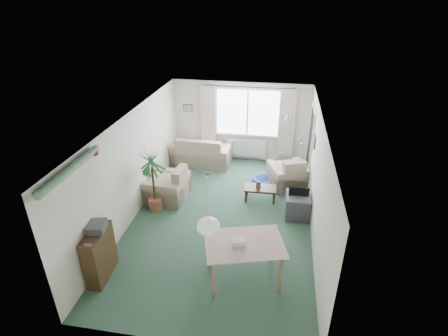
% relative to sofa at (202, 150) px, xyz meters
% --- Properties ---
extents(ground, '(6.50, 6.50, 0.00)m').
position_rel_sofa_xyz_m(ground, '(1.10, -2.75, -0.43)').
color(ground, '#2C4937').
extents(window, '(1.80, 0.03, 1.30)m').
position_rel_sofa_xyz_m(window, '(1.30, 0.48, 1.07)').
color(window, white).
extents(curtain_rod, '(2.60, 0.03, 0.03)m').
position_rel_sofa_xyz_m(curtain_rod, '(1.30, 0.40, 1.84)').
color(curtain_rod, black).
extents(curtain_left, '(0.45, 0.08, 2.00)m').
position_rel_sofa_xyz_m(curtain_left, '(0.15, 0.38, 0.84)').
color(curtain_left, beige).
extents(curtain_right, '(0.45, 0.08, 2.00)m').
position_rel_sofa_xyz_m(curtain_right, '(2.45, 0.38, 0.84)').
color(curtain_right, beige).
extents(radiator, '(1.20, 0.10, 0.55)m').
position_rel_sofa_xyz_m(radiator, '(1.30, 0.44, -0.03)').
color(radiator, white).
extents(doorway, '(0.03, 0.95, 2.00)m').
position_rel_sofa_xyz_m(doorway, '(3.08, -0.55, 0.57)').
color(doorway, black).
extents(pendant_lamp, '(0.36, 0.36, 0.36)m').
position_rel_sofa_xyz_m(pendant_lamp, '(1.30, -5.05, 1.05)').
color(pendant_lamp, white).
extents(tinsel_garland, '(1.60, 1.60, 0.12)m').
position_rel_sofa_xyz_m(tinsel_garland, '(-0.82, -5.05, 1.85)').
color(tinsel_garland, '#196626').
extents(bauble_cluster_a, '(0.20, 0.20, 0.20)m').
position_rel_sofa_xyz_m(bauble_cluster_a, '(2.40, -1.85, 1.79)').
color(bauble_cluster_a, silver).
extents(bauble_cluster_b, '(0.20, 0.20, 0.20)m').
position_rel_sofa_xyz_m(bauble_cluster_b, '(2.70, -3.05, 1.79)').
color(bauble_cluster_b, silver).
extents(wall_picture_back, '(0.28, 0.03, 0.22)m').
position_rel_sofa_xyz_m(wall_picture_back, '(-0.50, 0.48, 1.12)').
color(wall_picture_back, brown).
extents(wall_picture_right, '(0.03, 0.24, 0.30)m').
position_rel_sofa_xyz_m(wall_picture_right, '(3.08, -1.55, 1.12)').
color(wall_picture_right, brown).
extents(sofa, '(1.75, 0.97, 0.86)m').
position_rel_sofa_xyz_m(sofa, '(0.00, 0.00, 0.00)').
color(sofa, beige).
rests_on(sofa, ground).
extents(armchair_corner, '(1.21, 1.18, 0.84)m').
position_rel_sofa_xyz_m(armchair_corner, '(2.58, -0.92, -0.01)').
color(armchair_corner, tan).
rests_on(armchair_corner, ground).
extents(armchair_left, '(0.99, 1.04, 0.87)m').
position_rel_sofa_xyz_m(armchair_left, '(-0.40, -2.10, 0.00)').
color(armchair_left, beige).
rests_on(armchair_left, ground).
extents(coffee_table, '(0.80, 0.46, 0.35)m').
position_rel_sofa_xyz_m(coffee_table, '(1.90, -1.80, -0.25)').
color(coffee_table, black).
rests_on(coffee_table, ground).
extents(photo_frame, '(0.12, 0.02, 0.16)m').
position_rel_sofa_xyz_m(photo_frame, '(1.85, -1.83, 0.00)').
color(photo_frame, brown).
rests_on(photo_frame, coffee_table).
extents(bookshelf, '(0.31, 0.81, 0.97)m').
position_rel_sofa_xyz_m(bookshelf, '(-0.74, -4.89, 0.06)').
color(bookshelf, black).
rests_on(bookshelf, ground).
extents(hifi_box, '(0.34, 0.40, 0.14)m').
position_rel_sofa_xyz_m(hifi_box, '(-0.73, -4.81, 0.61)').
color(hifi_box, '#3D3D43').
rests_on(hifi_box, bookshelf).
extents(houseplant, '(0.85, 0.85, 1.60)m').
position_rel_sofa_xyz_m(houseplant, '(-0.52, -2.65, 0.37)').
color(houseplant, '#1E5729').
rests_on(houseplant, ground).
extents(dining_table, '(1.44, 1.15, 0.79)m').
position_rel_sofa_xyz_m(dining_table, '(1.81, -4.53, -0.04)').
color(dining_table, '#9F8456').
rests_on(dining_table, ground).
extents(gift_box, '(0.29, 0.25, 0.12)m').
position_rel_sofa_xyz_m(gift_box, '(1.71, -4.57, 0.42)').
color(gift_box, silver).
rests_on(gift_box, dining_table).
extents(tv_cube, '(0.56, 0.61, 0.55)m').
position_rel_sofa_xyz_m(tv_cube, '(2.80, -2.35, -0.16)').
color(tv_cube, '#323236').
rests_on(tv_cube, ground).
extents(pet_bed, '(0.68, 0.68, 0.12)m').
position_rel_sofa_xyz_m(pet_bed, '(1.92, -0.88, -0.37)').
color(pet_bed, navy).
rests_on(pet_bed, ground).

